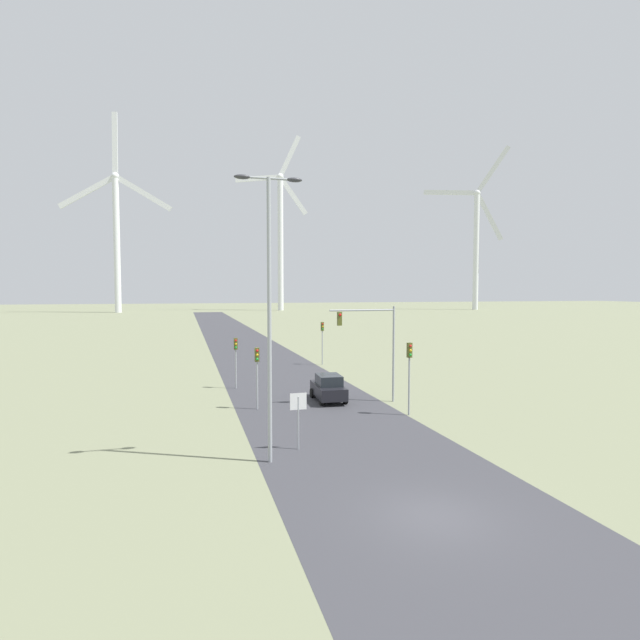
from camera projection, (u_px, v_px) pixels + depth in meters
name	position (u px, v px, depth m)	size (l,w,h in m)	color
ground_plane	(433.00, 516.00, 16.86)	(600.00, 600.00, 0.00)	#757A5B
road_surface	(251.00, 351.00, 63.09)	(10.00, 240.00, 0.01)	#38383D
streetlamp	(269.00, 291.00, 21.72)	(2.97, 0.32, 12.54)	#93999E
stop_sign_near	(298.00, 410.00, 23.83)	(0.81, 0.07, 2.73)	#93999E
traffic_light_post_near_left	(257.00, 364.00, 31.88)	(0.28, 0.34, 3.98)	#93999E
traffic_light_post_near_right	(409.00, 363.00, 30.31)	(0.28, 0.33, 4.46)	#93999E
traffic_light_post_mid_left	(236.00, 352.00, 38.70)	(0.28, 0.34, 3.95)	#93999E
traffic_light_post_mid_right	(322.00, 334.00, 51.08)	(0.28, 0.33, 4.42)	#93999E
traffic_light_mast_overhead	(373.00, 335.00, 33.62)	(4.64, 0.35, 6.56)	#93999E
car_approaching	(328.00, 388.00, 34.46)	(2.04, 4.20, 1.83)	black
wind_turbine_left	(116.00, 228.00, 173.23)	(38.00, 7.53, 68.98)	silver
wind_turbine_center	(280.00, 231.00, 194.05)	(27.60, 5.14, 67.74)	silver
wind_turbine_right	(476.00, 237.00, 202.09)	(29.79, 16.56, 65.34)	silver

